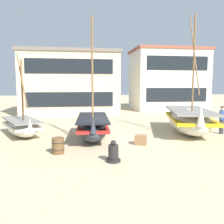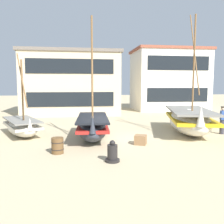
% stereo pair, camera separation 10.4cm
% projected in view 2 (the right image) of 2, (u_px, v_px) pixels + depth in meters
% --- Properties ---
extents(ground_plane, '(120.00, 120.00, 0.00)m').
position_uv_depth(ground_plane, '(115.00, 139.00, 13.28)').
color(ground_plane, tan).
extents(fishing_boat_near_left, '(1.92, 4.91, 6.47)m').
position_uv_depth(fishing_boat_near_left, '(93.00, 126.00, 13.38)').
color(fishing_boat_near_left, '#2D333D').
rests_on(fishing_boat_near_left, ground).
extents(fishing_boat_centre_large, '(3.81, 6.34, 7.37)m').
position_uv_depth(fishing_boat_centre_large, '(189.00, 120.00, 14.95)').
color(fishing_boat_centre_large, silver).
rests_on(fishing_boat_centre_large, ground).
extents(fishing_boat_far_right, '(2.98, 4.17, 4.84)m').
position_uv_depth(fishing_boat_far_right, '(22.00, 126.00, 14.19)').
color(fishing_boat_far_right, silver).
rests_on(fishing_boat_far_right, ground).
extents(fisherman_by_hull, '(0.31, 0.41, 1.68)m').
position_uv_depth(fisherman_by_hull, '(222.00, 120.00, 14.61)').
color(fisherman_by_hull, '#33333D').
rests_on(fisherman_by_hull, ground).
extents(capstan_winch, '(0.57, 0.57, 0.85)m').
position_uv_depth(capstan_winch, '(112.00, 153.00, 9.34)').
color(capstan_winch, black).
rests_on(capstan_winch, ground).
extents(wooden_barrel, '(0.56, 0.56, 0.70)m').
position_uv_depth(wooden_barrel, '(57.00, 146.00, 10.47)').
color(wooden_barrel, brown).
rests_on(wooden_barrel, ground).
extents(cargo_crate, '(0.75, 0.75, 0.47)m').
position_uv_depth(cargo_crate, '(140.00, 140.00, 12.09)').
color(cargo_crate, olive).
rests_on(cargo_crate, ground).
extents(harbor_building_main, '(9.82, 6.52, 6.35)m').
position_uv_depth(harbor_building_main, '(72.00, 83.00, 25.16)').
color(harbor_building_main, beige).
rests_on(harbor_building_main, ground).
extents(harbor_building_annex, '(8.68, 5.99, 7.24)m').
position_uv_depth(harbor_building_annex, '(168.00, 80.00, 29.32)').
color(harbor_building_annex, silver).
rests_on(harbor_building_annex, ground).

